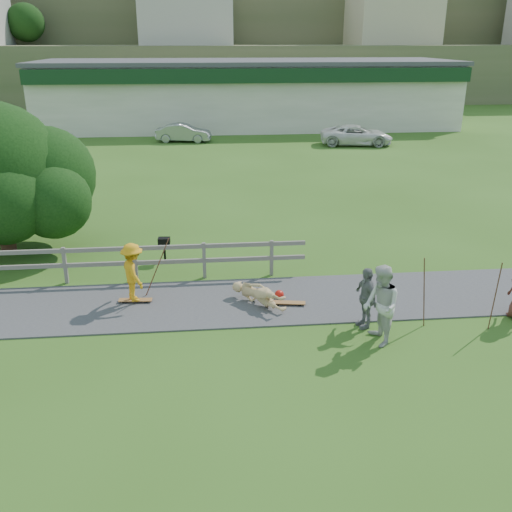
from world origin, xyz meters
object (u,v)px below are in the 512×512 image
at_px(spectator_b, 366,298).
at_px(tree, 0,191).
at_px(car_white, 356,135).
at_px(bbq, 165,250).
at_px(skater_fallen, 259,295).
at_px(car_silver, 183,133).
at_px(skater_rider, 133,276).
at_px(spectator_a, 381,306).

height_order(spectator_b, tree, tree).
relative_size(spectator_b, car_white, 0.33).
height_order(car_white, bbq, car_white).
xyz_separation_m(tree, bbq, (5.30, -1.62, -1.64)).
bearing_deg(skater_fallen, car_silver, 55.09).
xyz_separation_m(spectator_b, car_silver, (-4.94, 27.64, -0.16)).
height_order(spectator_b, car_silver, spectator_b).
distance_m(skater_rider, tree, 6.68).
bearing_deg(car_silver, skater_rider, -173.38).
bearing_deg(car_white, car_silver, 86.45).
distance_m(skater_fallen, tree, 9.59).
distance_m(skater_rider, car_white, 26.34).
relative_size(skater_rider, skater_fallen, 0.92).
height_order(skater_fallen, tree, tree).
bearing_deg(car_silver, tree, 173.92).
height_order(skater_fallen, spectator_a, spectator_a).
distance_m(car_silver, bbq, 22.74).
height_order(skater_rider, bbq, skater_rider).
distance_m(spectator_a, car_white, 26.81).
xyz_separation_m(car_white, bbq, (-11.66, -20.28, -0.26)).
xyz_separation_m(skater_rider, car_white, (12.31, 23.29, -0.14)).
distance_m(car_silver, car_white, 11.75).
distance_m(spectator_a, tree, 12.87).
xyz_separation_m(skater_fallen, spectator_a, (2.57, -2.26, 0.64)).
bearing_deg(spectator_a, car_white, 162.57).
xyz_separation_m(spectator_a, car_white, (6.45, 26.02, -0.30)).
distance_m(skater_fallen, car_white, 25.42).
bearing_deg(bbq, car_silver, 92.40).
xyz_separation_m(car_silver, tree, (-5.47, -21.11, 1.42)).
distance_m(skater_rider, skater_fallen, 3.35).
bearing_deg(tree, skater_rider, -44.90).
height_order(skater_fallen, car_silver, car_silver).
distance_m(car_white, tree, 25.25).
bearing_deg(car_white, skater_rider, 160.67).
bearing_deg(skater_fallen, skater_rider, 131.55).
relative_size(skater_rider, bbq, 1.99).
relative_size(skater_fallen, bbq, 2.17).
bearing_deg(car_silver, spectator_a, -161.52).
bearing_deg(skater_rider, skater_fallen, -122.91).
relative_size(car_white, tree, 0.71).
bearing_deg(skater_rider, car_white, -52.61).
relative_size(spectator_b, bbq, 1.93).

